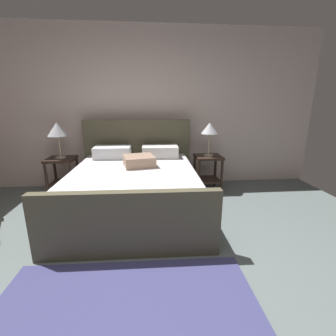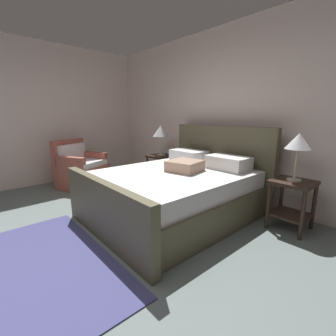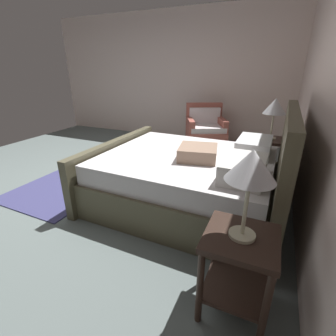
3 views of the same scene
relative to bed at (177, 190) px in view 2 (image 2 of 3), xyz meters
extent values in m
cube|color=slate|center=(0.15, -1.66, -0.36)|extent=(6.06, 5.60, 0.02)
cube|color=beige|center=(0.15, 1.20, 1.00)|extent=(6.18, 0.12, 2.70)
cube|color=brown|center=(0.00, -0.06, -0.15)|extent=(1.71, 1.94, 0.40)
cube|color=brown|center=(0.02, 0.94, 0.25)|extent=(1.79, 0.14, 1.19)
cube|color=brown|center=(-0.02, -1.07, -0.01)|extent=(1.79, 0.14, 0.68)
cube|color=silver|center=(0.00, -0.06, 0.16)|extent=(1.63, 1.88, 0.22)
cube|color=silver|center=(-0.36, 0.62, 0.36)|extent=(0.57, 0.37, 0.18)
cube|color=silver|center=(0.39, 0.61, 0.36)|extent=(0.57, 0.37, 0.18)
cube|color=#9C7D67|center=(0.07, 0.08, 0.34)|extent=(0.47, 0.47, 0.14)
cube|color=#30211A|center=(1.21, 0.72, 0.23)|extent=(0.44, 0.44, 0.04)
cube|color=#30211A|center=(1.21, 0.72, -0.17)|extent=(0.40, 0.40, 0.02)
cylinder|color=#30211A|center=(1.02, 0.53, -0.07)|extent=(0.04, 0.04, 0.56)
cylinder|color=#30211A|center=(1.40, 0.53, -0.07)|extent=(0.04, 0.04, 0.56)
cylinder|color=#30211A|center=(1.02, 0.91, -0.07)|extent=(0.04, 0.04, 0.56)
cylinder|color=#30211A|center=(1.40, 0.91, -0.07)|extent=(0.04, 0.04, 0.56)
cylinder|color=#B7B293|center=(1.21, 0.72, 0.26)|extent=(0.16, 0.16, 0.02)
cylinder|color=#B7B293|center=(1.21, 0.72, 0.45)|extent=(0.02, 0.02, 0.35)
cone|color=silver|center=(1.21, 0.72, 0.71)|extent=(0.28, 0.28, 0.18)
cube|color=#30211A|center=(-1.21, 0.77, 0.23)|extent=(0.44, 0.44, 0.04)
cube|color=#30211A|center=(-1.21, 0.77, -0.17)|extent=(0.40, 0.40, 0.02)
cylinder|color=#30211A|center=(-1.40, 0.58, -0.07)|extent=(0.04, 0.04, 0.56)
cylinder|color=#30211A|center=(-1.02, 0.58, -0.07)|extent=(0.04, 0.04, 0.56)
cylinder|color=#30211A|center=(-1.40, 0.96, -0.07)|extent=(0.04, 0.04, 0.56)
cylinder|color=#30211A|center=(-1.02, 0.96, -0.07)|extent=(0.04, 0.04, 0.56)
cylinder|color=#B7B293|center=(-1.21, 0.77, 0.26)|extent=(0.16, 0.16, 0.02)
cylinder|color=#B7B293|center=(-1.21, 0.77, 0.44)|extent=(0.02, 0.02, 0.34)
cone|color=silver|center=(-1.21, 0.77, 0.71)|extent=(0.31, 0.31, 0.21)
cube|color=#A05246|center=(-2.12, -0.42, -0.14)|extent=(0.96, 0.96, 0.42)
cube|color=silver|center=(-2.12, -0.42, 0.12)|extent=(0.88, 0.88, 0.10)
cube|color=#A05246|center=(-2.39, -0.56, 0.31)|extent=(0.42, 0.70, 0.48)
cube|color=silver|center=(-2.31, -0.52, 0.29)|extent=(0.36, 0.59, 0.36)
cube|color=#A05246|center=(-1.98, -0.70, 0.18)|extent=(0.63, 0.37, 0.22)
cube|color=#A05246|center=(-2.25, -0.14, 0.18)|extent=(0.63, 0.37, 0.22)
cube|color=#3D3D6C|center=(0.00, -1.74, -0.34)|extent=(2.01, 1.19, 0.01)
camera|label=1|loc=(0.18, -3.11, 1.11)|focal=25.33mm
camera|label=2|loc=(2.15, -2.13, 0.99)|focal=24.94mm
camera|label=3|loc=(2.49, 0.79, 1.19)|focal=25.98mm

